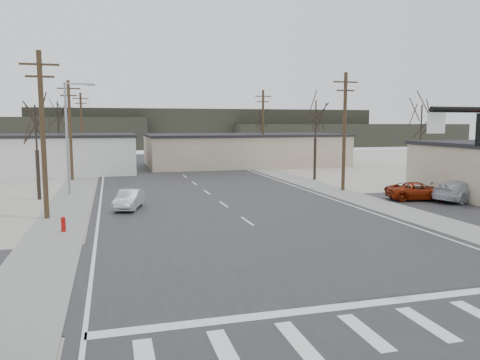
% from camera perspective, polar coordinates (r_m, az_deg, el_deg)
% --- Properties ---
extents(ground, '(140.00, 140.00, 0.00)m').
position_cam_1_polar(ground, '(20.38, 7.34, -9.64)').
color(ground, silver).
rests_on(ground, ground).
extents(main_road, '(18.00, 110.00, 0.05)m').
position_cam_1_polar(main_road, '(34.34, -2.40, -2.72)').
color(main_road, '#262628').
rests_on(main_road, ground).
extents(cross_road, '(90.00, 10.00, 0.04)m').
position_cam_1_polar(cross_road, '(20.37, 7.34, -9.59)').
color(cross_road, '#262628').
rests_on(cross_road, ground).
extents(sidewalk_left, '(3.00, 90.00, 0.06)m').
position_cam_1_polar(sidewalk_left, '(38.52, -19.71, -2.05)').
color(sidewalk_left, gray).
rests_on(sidewalk_left, ground).
extents(sidewalk_right, '(3.00, 90.00, 0.06)m').
position_cam_1_polar(sidewalk_right, '(42.52, 10.09, -0.93)').
color(sidewalk_right, gray).
rests_on(sidewalk_right, ground).
extents(fire_hydrant, '(0.24, 0.24, 0.87)m').
position_cam_1_polar(fire_hydrant, '(26.64, -20.74, -5.07)').
color(fire_hydrant, '#A50C0C').
rests_on(fire_hydrant, ground).
extents(building_left_far, '(22.30, 12.30, 4.50)m').
position_cam_1_polar(building_left_far, '(58.68, -23.67, 2.93)').
color(building_left_far, silver).
rests_on(building_left_far, ground).
extents(building_right_far, '(26.30, 14.30, 4.30)m').
position_cam_1_polar(building_right_far, '(64.54, 0.42, 3.74)').
color(building_right_far, '#BFA792').
rests_on(building_right_far, ground).
extents(upole_left_b, '(2.20, 0.30, 10.00)m').
position_cam_1_polar(upole_left_b, '(30.23, -22.91, 5.33)').
color(upole_left_b, '#483521').
rests_on(upole_left_b, ground).
extents(upole_left_c, '(2.20, 0.30, 10.00)m').
position_cam_1_polar(upole_left_c, '(50.12, -20.00, 5.90)').
color(upole_left_c, '#483521').
rests_on(upole_left_c, ground).
extents(upole_left_d, '(2.20, 0.30, 10.00)m').
position_cam_1_polar(upole_left_d, '(70.08, -18.74, 6.14)').
color(upole_left_d, '#483521').
rests_on(upole_left_d, ground).
extents(upole_right_a, '(2.20, 0.30, 10.00)m').
position_cam_1_polar(upole_right_a, '(40.75, 12.61, 6.00)').
color(upole_right_a, '#483521').
rests_on(upole_right_a, ground).
extents(upole_right_b, '(2.20, 0.30, 10.00)m').
position_cam_1_polar(upole_right_b, '(61.05, 2.82, 6.43)').
color(upole_right_b, '#483521').
rests_on(upole_right_b, ground).
extents(streetlight_main, '(2.40, 0.25, 9.00)m').
position_cam_1_polar(streetlight_main, '(40.10, -20.09, 5.53)').
color(streetlight_main, gray).
rests_on(streetlight_main, ground).
extents(tree_left_near, '(3.30, 3.30, 7.35)m').
position_cam_1_polar(tree_left_near, '(38.35, -23.62, 5.54)').
color(tree_left_near, '#2F221C').
rests_on(tree_left_near, ground).
extents(tree_right_mid, '(3.74, 3.74, 8.33)m').
position_cam_1_polar(tree_right_mid, '(48.36, 9.21, 7.04)').
color(tree_right_mid, '#2F221C').
rests_on(tree_right_mid, ground).
extents(tree_left_far, '(3.96, 3.96, 8.82)m').
position_cam_1_polar(tree_left_far, '(64.29, -21.31, 6.94)').
color(tree_left_far, '#2F221C').
rests_on(tree_left_far, ground).
extents(tree_right_far, '(3.52, 3.52, 7.84)m').
position_cam_1_polar(tree_right_far, '(73.54, 2.47, 6.80)').
color(tree_right_far, '#2F221C').
rests_on(tree_right_far, ground).
extents(tree_lot, '(3.52, 3.52, 7.84)m').
position_cam_1_polar(tree_lot, '(49.76, 21.22, 6.25)').
color(tree_lot, '#2F221C').
rests_on(tree_lot, ground).
extents(hill_center, '(80.00, 18.00, 9.00)m').
position_cam_1_polar(hill_center, '(116.21, -4.26, 6.33)').
color(hill_center, '#333026').
rests_on(hill_center, ground).
extents(hill_right, '(60.00, 18.00, 5.50)m').
position_cam_1_polar(hill_right, '(122.43, 12.68, 5.39)').
color(hill_right, '#333026').
rests_on(hill_right, ground).
extents(sedan_crossing, '(2.36, 4.09, 1.27)m').
position_cam_1_polar(sedan_crossing, '(32.40, -13.36, -2.31)').
color(sedan_crossing, '#9A9EA4').
rests_on(sedan_crossing, main_road).
extents(car_far_a, '(2.21, 5.19, 1.49)m').
position_cam_1_polar(car_far_a, '(62.51, -9.59, 2.29)').
color(car_far_a, black).
rests_on(car_far_a, main_road).
extents(car_far_b, '(2.40, 4.29, 1.38)m').
position_cam_1_polar(car_far_b, '(73.62, -13.46, 2.85)').
color(car_far_b, black).
rests_on(car_far_b, main_road).
extents(car_parked_red, '(5.10, 3.12, 1.32)m').
position_cam_1_polar(car_parked_red, '(37.69, 20.93, -1.28)').
color(car_parked_red, maroon).
rests_on(car_parked_red, parking_lot).
extents(car_parked_silver, '(5.66, 3.45, 1.53)m').
position_cam_1_polar(car_parked_silver, '(38.32, 25.57, -1.21)').
color(car_parked_silver, '#B2B7BE').
rests_on(car_parked_silver, parking_lot).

